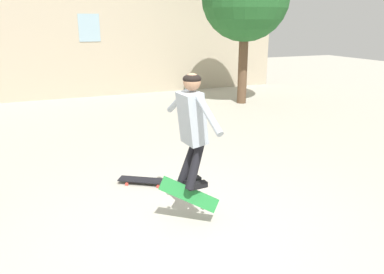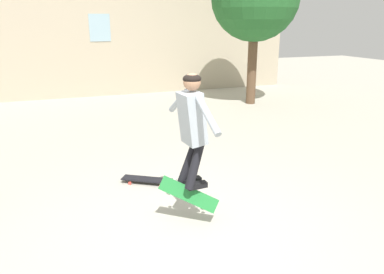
# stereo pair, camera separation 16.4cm
# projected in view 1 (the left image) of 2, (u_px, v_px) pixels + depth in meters

# --- Properties ---
(ground_plane) EXTENTS (40.00, 40.00, 0.00)m
(ground_plane) POSITION_uv_depth(u_px,v_px,m) (198.00, 232.00, 4.70)
(ground_plane) COLOR #B2AD9E
(building_backdrop) EXTENTS (15.39, 0.52, 5.65)m
(building_backdrop) POSITION_uv_depth(u_px,v_px,m) (84.00, 32.00, 12.71)
(building_backdrop) COLOR #B7A88E
(building_backdrop) RESTS_ON ground_plane
(skater) EXTENTS (0.33, 1.37, 1.44)m
(skater) POSITION_uv_depth(u_px,v_px,m) (192.00, 122.00, 4.54)
(skater) COLOR #9EA8B2
(skateboard_flipping) EXTENTS (0.74, 0.36, 0.49)m
(skateboard_flipping) POSITION_uv_depth(u_px,v_px,m) (189.00, 195.00, 4.76)
(skateboard_flipping) COLOR #237F38
(skateboard_resting) EXTENTS (0.82, 0.63, 0.08)m
(skateboard_resting) POSITION_uv_depth(u_px,v_px,m) (144.00, 180.00, 6.07)
(skateboard_resting) COLOR black
(skateboard_resting) RESTS_ON ground_plane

